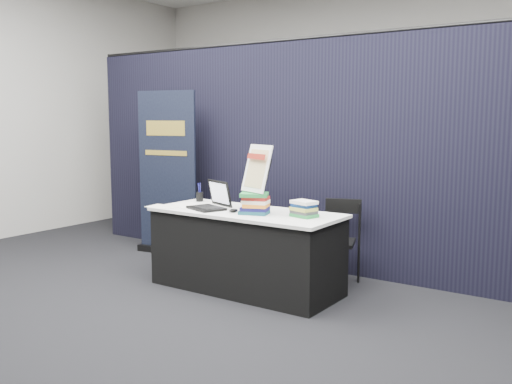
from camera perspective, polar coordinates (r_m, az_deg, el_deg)
The scene contains 15 objects.
floor at distance 5.03m, azimuth -4.72°, elevation -11.20°, with size 8.00×8.00×0.00m, color black.
wall_back at distance 8.26m, azimuth 13.23°, elevation 8.28°, with size 8.00×0.02×3.50m, color #B1AEA7.
drape_partition at distance 6.10m, azimuth 4.75°, elevation 3.62°, with size 6.00×0.08×2.40m, color black.
display_table at distance 5.35m, azimuth -1.01°, elevation -5.85°, with size 1.80×0.75×0.75m.
laptop at distance 5.41m, azimuth -4.68°, elevation -1.02°, with size 0.41×0.39×0.27m.
mouse at distance 5.20m, azimuth -2.27°, elevation -1.87°, with size 0.06×0.10×0.03m, color black.
brochure_left at distance 5.60m, azimuth -9.28°, elevation -1.44°, with size 0.29×0.21×0.00m, color white.
brochure_mid at distance 5.65m, azimuth -6.84°, elevation -1.31°, with size 0.33×0.23×0.00m, color white.
brochure_right at distance 5.52m, azimuth -5.77°, elevation -1.50°, with size 0.29×0.20×0.00m, color white.
pen_cup at distance 5.89m, azimuth -5.65°, elevation -0.47°, with size 0.07×0.07×0.10m, color black.
book_stack_tall at distance 5.08m, azimuth -0.12°, elevation -1.16°, with size 0.29×0.26×0.19m.
book_stack_short at distance 4.96m, azimuth 4.89°, elevation -1.68°, with size 0.24×0.20×0.14m.
info_sign at distance 5.07m, azimuth 0.08°, elevation 2.31°, with size 0.35×0.22×0.44m.
pullup_banner at distance 6.76m, azimuth -8.86°, elevation 0.94°, with size 0.82×0.23×1.91m.
stacking_chair at distance 5.59m, azimuth 8.05°, elevation -4.52°, with size 0.47×0.48×0.82m.
Camera 1 is at (3.04, -3.68, 1.62)m, focal length 40.00 mm.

